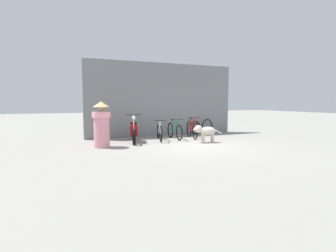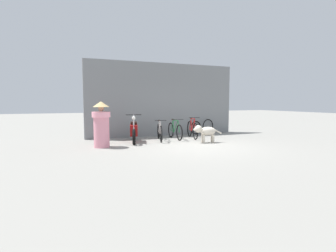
{
  "view_description": "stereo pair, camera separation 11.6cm",
  "coord_description": "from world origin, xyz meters",
  "px_view_note": "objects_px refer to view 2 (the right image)",
  "views": [
    {
      "loc": [
        -4.54,
        -8.06,
        1.57
      ],
      "look_at": [
        -0.69,
        0.96,
        0.65
      ],
      "focal_mm": 28.0,
      "sensor_mm": 36.0,
      "label": 1
    },
    {
      "loc": [
        -4.44,
        -8.1,
        1.57
      ],
      "look_at": [
        -0.69,
        0.96,
        0.65
      ],
      "focal_mm": 28.0,
      "sensor_mm": 36.0,
      "label": 2
    }
  ],
  "objects_px": {
    "stray_dog": "(206,131)",
    "spare_tire_left": "(208,126)",
    "bicycle_1": "(175,131)",
    "bicycle_2": "(192,129)",
    "bicycle_0": "(160,132)",
    "spare_tire_right": "(196,128)",
    "motorcycle": "(134,131)",
    "person_in_robes": "(101,124)"
  },
  "relations": [
    {
      "from": "bicycle_1",
      "to": "spare_tire_left",
      "type": "bearing_deg",
      "value": 117.94
    },
    {
      "from": "stray_dog",
      "to": "spare_tire_left",
      "type": "bearing_deg",
      "value": -112.84
    },
    {
      "from": "bicycle_1",
      "to": "person_in_robes",
      "type": "bearing_deg",
      "value": -70.87
    },
    {
      "from": "bicycle_2",
      "to": "stray_dog",
      "type": "xyz_separation_m",
      "value": [
        -0.12,
        -1.31,
        0.07
      ]
    },
    {
      "from": "bicycle_2",
      "to": "stray_dog",
      "type": "relative_size",
      "value": 1.44
    },
    {
      "from": "stray_dog",
      "to": "motorcycle",
      "type": "bearing_deg",
      "value": -16.31
    },
    {
      "from": "bicycle_0",
      "to": "stray_dog",
      "type": "bearing_deg",
      "value": 64.09
    },
    {
      "from": "motorcycle",
      "to": "spare_tire_right",
      "type": "height_order",
      "value": "motorcycle"
    },
    {
      "from": "bicycle_1",
      "to": "bicycle_2",
      "type": "height_order",
      "value": "bicycle_2"
    },
    {
      "from": "spare_tire_left",
      "to": "spare_tire_right",
      "type": "height_order",
      "value": "spare_tire_left"
    },
    {
      "from": "bicycle_1",
      "to": "motorcycle",
      "type": "relative_size",
      "value": 0.89
    },
    {
      "from": "motorcycle",
      "to": "spare_tire_right",
      "type": "bearing_deg",
      "value": 123.87
    },
    {
      "from": "bicycle_1",
      "to": "stray_dog",
      "type": "bearing_deg",
      "value": 29.12
    },
    {
      "from": "bicycle_2",
      "to": "bicycle_0",
      "type": "bearing_deg",
      "value": -74.06
    },
    {
      "from": "bicycle_0",
      "to": "bicycle_2",
      "type": "xyz_separation_m",
      "value": [
        1.52,
        0.08,
        0.03
      ]
    },
    {
      "from": "bicycle_0",
      "to": "spare_tire_left",
      "type": "distance_m",
      "value": 3.17
    },
    {
      "from": "bicycle_0",
      "to": "stray_dog",
      "type": "height_order",
      "value": "bicycle_0"
    },
    {
      "from": "bicycle_1",
      "to": "person_in_robes",
      "type": "xyz_separation_m",
      "value": [
        -3.15,
        -0.88,
        0.45
      ]
    },
    {
      "from": "person_in_robes",
      "to": "bicycle_2",
      "type": "bearing_deg",
      "value": 176.26
    },
    {
      "from": "motorcycle",
      "to": "stray_dog",
      "type": "distance_m",
      "value": 2.77
    },
    {
      "from": "bicycle_0",
      "to": "spare_tire_right",
      "type": "xyz_separation_m",
      "value": [
        2.29,
        1.17,
        -0.03
      ]
    },
    {
      "from": "person_in_robes",
      "to": "spare_tire_left",
      "type": "distance_m",
      "value": 5.69
    },
    {
      "from": "spare_tire_left",
      "to": "motorcycle",
      "type": "bearing_deg",
      "value": -163.94
    },
    {
      "from": "bicycle_1",
      "to": "spare_tire_left",
      "type": "xyz_separation_m",
      "value": [
        2.21,
        1.0,
        0.01
      ]
    },
    {
      "from": "bicycle_0",
      "to": "motorcycle",
      "type": "distance_m",
      "value": 1.08
    },
    {
      "from": "bicycle_1",
      "to": "spare_tire_left",
      "type": "distance_m",
      "value": 2.42
    },
    {
      "from": "stray_dog",
      "to": "bicycle_1",
      "type": "bearing_deg",
      "value": -54.39
    },
    {
      "from": "bicycle_1",
      "to": "stray_dog",
      "type": "height_order",
      "value": "bicycle_1"
    },
    {
      "from": "bicycle_2",
      "to": "spare_tire_left",
      "type": "bearing_deg",
      "value": 139.85
    },
    {
      "from": "bicycle_0",
      "to": "bicycle_1",
      "type": "xyz_separation_m",
      "value": [
        0.74,
        0.16,
        0.0
      ]
    },
    {
      "from": "stray_dog",
      "to": "spare_tire_left",
      "type": "distance_m",
      "value": 2.85
    },
    {
      "from": "bicycle_2",
      "to": "spare_tire_right",
      "type": "xyz_separation_m",
      "value": [
        0.77,
        1.09,
        -0.05
      ]
    },
    {
      "from": "bicycle_0",
      "to": "motorcycle",
      "type": "height_order",
      "value": "motorcycle"
    },
    {
      "from": "bicycle_0",
      "to": "spare_tire_left",
      "type": "relative_size",
      "value": 2.25
    },
    {
      "from": "bicycle_2",
      "to": "motorcycle",
      "type": "xyz_separation_m",
      "value": [
        -2.6,
        -0.08,
        0.06
      ]
    },
    {
      "from": "bicycle_0",
      "to": "person_in_robes",
      "type": "distance_m",
      "value": 2.55
    },
    {
      "from": "bicycle_0",
      "to": "spare_tire_right",
      "type": "height_order",
      "value": "bicycle_0"
    },
    {
      "from": "person_in_robes",
      "to": "spare_tire_left",
      "type": "xyz_separation_m",
      "value": [
        5.35,
        1.88,
        -0.44
      ]
    },
    {
      "from": "stray_dog",
      "to": "person_in_robes",
      "type": "height_order",
      "value": "person_in_robes"
    },
    {
      "from": "motorcycle",
      "to": "spare_tire_left",
      "type": "xyz_separation_m",
      "value": [
        4.03,
        1.16,
        -0.07
      ]
    },
    {
      "from": "bicycle_0",
      "to": "spare_tire_left",
      "type": "height_order",
      "value": "bicycle_0"
    },
    {
      "from": "stray_dog",
      "to": "spare_tire_right",
      "type": "height_order",
      "value": "stray_dog"
    }
  ]
}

